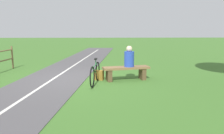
% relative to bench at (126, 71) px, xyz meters
% --- Properties ---
extents(ground_plane, '(80.00, 80.00, 0.00)m').
position_rel_bench_xyz_m(ground_plane, '(1.96, -0.26, -0.35)').
color(ground_plane, '#3D6B28').
extents(bench, '(1.81, 0.80, 0.51)m').
position_rel_bench_xyz_m(bench, '(0.00, 0.00, 0.00)').
color(bench, brown).
rests_on(bench, ground_plane).
extents(person_seated, '(0.43, 0.43, 0.78)m').
position_rel_bench_xyz_m(person_seated, '(-0.11, -0.02, 0.49)').
color(person_seated, '#2847B7').
rests_on(person_seated, bench).
extents(bicycle, '(0.29, 1.72, 0.89)m').
position_rel_bench_xyz_m(bicycle, '(1.14, 0.51, 0.02)').
color(bicycle, black).
rests_on(bicycle, ground_plane).
extents(backpack, '(0.36, 0.31, 0.36)m').
position_rel_bench_xyz_m(backpack, '(1.01, -0.07, -0.17)').
color(backpack, olive).
rests_on(backpack, ground_plane).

